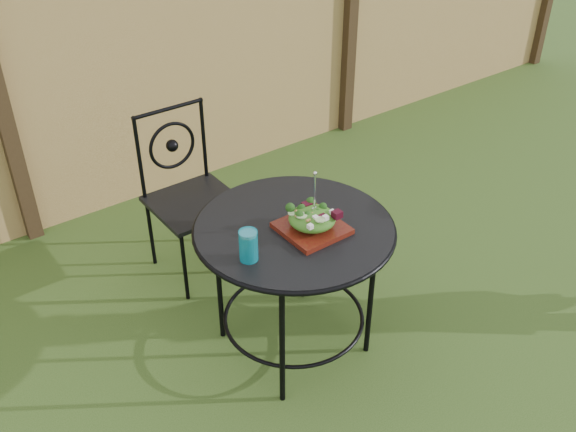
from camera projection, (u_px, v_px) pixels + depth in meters
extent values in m
plane|color=#264215|center=(427.00, 340.00, 3.30)|extent=(60.00, 60.00, 0.00)
cube|color=tan|center=(198.00, 53.00, 4.27)|extent=(8.00, 0.05, 1.80)
cube|color=black|center=(350.00, 14.00, 4.85)|extent=(0.09, 0.09, 1.90)
cylinder|color=black|center=(294.00, 228.00, 2.89)|extent=(0.90, 0.90, 0.02)
torus|color=black|center=(294.00, 229.00, 2.89)|extent=(0.92, 0.92, 0.02)
torus|color=black|center=(294.00, 316.00, 3.19)|extent=(0.70, 0.70, 0.02)
cylinder|color=black|center=(303.00, 244.00, 3.40)|extent=(0.03, 0.03, 0.71)
cylinder|color=black|center=(219.00, 282.00, 3.14)|extent=(0.03, 0.03, 0.71)
cylinder|color=black|center=(282.00, 344.00, 2.79)|extent=(0.03, 0.03, 0.71)
cylinder|color=black|center=(371.00, 297.00, 3.05)|extent=(0.03, 0.03, 0.71)
cube|color=black|center=(195.00, 203.00, 3.56)|extent=(0.46, 0.46, 0.03)
cylinder|color=black|center=(168.00, 109.00, 3.43)|extent=(0.42, 0.02, 0.02)
torus|color=black|center=(172.00, 146.00, 3.55)|extent=(0.28, 0.02, 0.28)
cylinder|color=black|center=(185.00, 267.00, 3.45)|extent=(0.02, 0.02, 0.44)
cylinder|color=black|center=(246.00, 241.00, 3.65)|extent=(0.02, 0.02, 0.44)
cylinder|color=black|center=(151.00, 233.00, 3.72)|extent=(0.02, 0.02, 0.44)
cylinder|color=black|center=(210.00, 210.00, 3.92)|extent=(0.02, 0.02, 0.44)
cylinder|color=black|center=(139.00, 159.00, 3.46)|extent=(0.02, 0.02, 0.50)
cylinder|color=black|center=(204.00, 139.00, 3.66)|extent=(0.02, 0.02, 0.50)
cube|color=#500B0B|center=(312.00, 228.00, 2.85)|extent=(0.27, 0.27, 0.02)
ellipsoid|color=#235614|center=(312.00, 218.00, 2.82)|extent=(0.21, 0.21, 0.08)
cylinder|color=silver|center=(315.00, 193.00, 2.75)|extent=(0.01, 0.01, 0.18)
cylinder|color=#0C788C|center=(248.00, 246.00, 2.64)|extent=(0.08, 0.08, 0.14)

